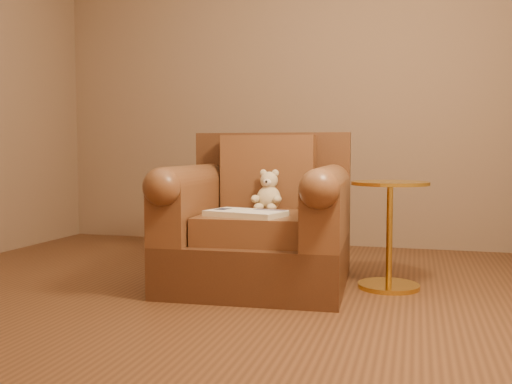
# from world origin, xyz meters

# --- Properties ---
(floor) EXTENTS (4.00, 4.00, 0.00)m
(floor) POSITION_xyz_m (0.00, 0.00, 0.00)
(floor) COLOR brown
(floor) RESTS_ON ground
(armchair) EXTENTS (1.11, 1.06, 0.95)m
(armchair) POSITION_xyz_m (0.32, 0.40, 0.37)
(armchair) COLOR #4C2C19
(armchair) RESTS_ON floor
(teddy_bear) EXTENTS (0.19, 0.21, 0.26)m
(teddy_bear) POSITION_xyz_m (0.35, 0.49, 0.55)
(teddy_bear) COLOR beige
(teddy_bear) RESTS_ON armchair
(guidebook) EXTENTS (0.48, 0.35, 0.03)m
(guidebook) POSITION_xyz_m (0.31, 0.12, 0.47)
(guidebook) COLOR beige
(guidebook) RESTS_ON armchair
(side_table) EXTENTS (0.46, 0.46, 0.64)m
(side_table) POSITION_xyz_m (1.09, 0.50, 0.35)
(side_table) COLOR gold
(side_table) RESTS_ON floor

